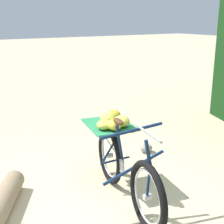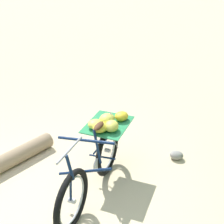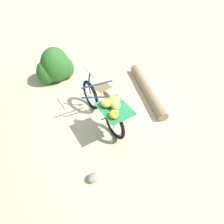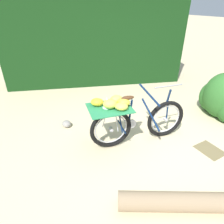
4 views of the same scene
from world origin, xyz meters
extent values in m
plane|color=beige|center=(0.00, 0.00, 0.00)|extent=(60.00, 60.00, 0.00)
torus|color=black|center=(-0.13, 0.28, 0.36)|extent=(0.22, 0.73, 0.73)
torus|color=#B7B7BC|center=(-0.13, 0.28, 0.36)|extent=(0.14, 0.56, 0.57)
cylinder|color=#B7B7BC|center=(-0.13, 0.28, 0.36)|extent=(0.09, 0.08, 0.06)
torus|color=black|center=(-0.35, -0.75, 0.36)|extent=(0.22, 0.73, 0.73)
torus|color=#B7B7BC|center=(-0.35, -0.75, 0.36)|extent=(0.14, 0.56, 0.57)
cylinder|color=#B7B7BC|center=(-0.35, -0.75, 0.36)|extent=(0.09, 0.08, 0.06)
cylinder|color=#0F2347|center=(-0.20, -0.04, 0.53)|extent=(0.69, 0.18, 0.30)
cylinder|color=#0F2347|center=(-0.21, -0.11, 0.92)|extent=(0.71, 0.18, 0.11)
cylinder|color=#0F2347|center=(-0.28, -0.42, 0.64)|extent=(0.12, 0.06, 0.49)
cylinder|color=#0F2347|center=(-0.31, -0.56, 0.38)|extent=(0.38, 0.10, 0.05)
cylinder|color=#0F2347|center=(-0.32, -0.60, 0.59)|extent=(0.32, 0.09, 0.47)
cylinder|color=#0F2347|center=(-0.13, 0.29, 0.52)|extent=(0.05, 0.04, 0.30)
cylinder|color=#0F2347|center=(-0.13, 0.27, 0.81)|extent=(0.10, 0.05, 0.30)
cylinder|color=gray|center=(-0.14, 0.24, 1.02)|extent=(0.13, 0.51, 0.02)
ellipsoid|color=#4C2D19|center=(-0.29, -0.48, 0.91)|extent=(0.13, 0.23, 0.06)
cylinder|color=#B7B7BC|center=(-0.27, -0.38, 0.40)|extent=(0.05, 0.16, 0.16)
cylinder|color=#B7B7BC|center=(-0.33, -0.66, 0.56)|extent=(0.20, 0.06, 0.39)
cylinder|color=#B7B7BC|center=(-0.37, -0.86, 0.56)|extent=(0.24, 0.07, 0.39)
cube|color=brown|center=(-0.35, -0.77, 0.76)|extent=(0.55, 0.68, 0.02)
cube|color=#287F4C|center=(-0.35, -0.77, 0.78)|extent=(0.67, 0.78, 0.01)
ellipsoid|color=yellow|center=(-0.29, -0.55, 0.85)|extent=(0.27, 0.28, 0.13)
ellipsoid|color=gold|center=(-0.51, -0.91, 0.84)|extent=(0.26, 0.27, 0.12)
ellipsoid|color=#CCC64C|center=(-0.20, -0.65, 0.84)|extent=(0.26, 0.27, 0.11)
ellipsoid|color=#CCC64C|center=(-0.43, -0.60, 0.85)|extent=(0.19, 0.22, 0.14)
ellipsoid|color=#CCC64C|center=(-0.34, -0.77, 0.85)|extent=(0.28, 0.29, 0.15)
cone|color=white|center=(-0.38, -0.80, 0.87)|extent=(0.17, 0.17, 0.18)
ellipsoid|color=gray|center=(-1.34, -1.23, 0.06)|extent=(0.21, 0.17, 0.13)
camera|label=1|loc=(1.67, 2.42, 2.05)|focal=51.33mm
camera|label=2|loc=(-0.98, 2.62, 2.71)|focal=47.01mm
camera|label=3|loc=(-2.23, -2.66, 3.28)|focal=31.11mm
camera|label=4|loc=(2.06, -2.09, 2.26)|focal=31.59mm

